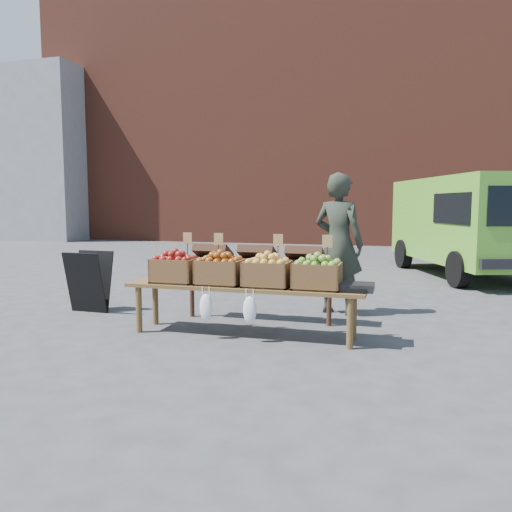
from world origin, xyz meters
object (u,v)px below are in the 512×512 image
(chalkboard_sign, at_px, (89,281))
(crate_russet_pears, at_px, (220,272))
(crate_golden_apples, at_px, (176,270))
(crate_green_apples, at_px, (317,276))
(delivery_van, at_px, (471,227))
(vendor, at_px, (339,244))
(crate_red_apples, at_px, (267,274))
(back_table, at_px, (258,280))
(weighing_scale, at_px, (357,287))
(display_bench, at_px, (244,310))

(chalkboard_sign, height_order, crate_russet_pears, crate_russet_pears)
(crate_golden_apples, xyz_separation_m, crate_green_apples, (1.65, 0.00, 0.00))
(crate_golden_apples, bearing_deg, delivery_van, 56.09)
(delivery_van, bearing_deg, chalkboard_sign, -155.93)
(vendor, bearing_deg, crate_red_apples, 86.78)
(delivery_van, height_order, crate_russet_pears, delivery_van)
(vendor, distance_m, chalkboard_sign, 3.43)
(back_table, height_order, crate_russet_pears, back_table)
(crate_red_apples, bearing_deg, chalkboard_sign, 167.51)
(vendor, relative_size, crate_golden_apples, 3.77)
(back_table, distance_m, weighing_scale, 1.48)
(delivery_van, xyz_separation_m, crate_green_apples, (-2.21, -5.75, -0.29))
(vendor, relative_size, crate_red_apples, 3.77)
(vendor, relative_size, display_bench, 0.70)
(delivery_van, distance_m, crate_red_apples, 6.39)
(chalkboard_sign, bearing_deg, crate_green_apples, -9.00)
(vendor, distance_m, back_table, 1.24)
(delivery_van, height_order, crate_red_apples, delivery_van)
(crate_green_apples, bearing_deg, crate_red_apples, 180.00)
(vendor, height_order, crate_russet_pears, vendor)
(crate_russet_pears, distance_m, crate_green_apples, 1.10)
(crate_green_apples, bearing_deg, delivery_van, 68.93)
(crate_russet_pears, height_order, crate_green_apples, same)
(back_table, bearing_deg, crate_red_apples, -66.45)
(delivery_van, xyz_separation_m, crate_golden_apples, (-3.86, -5.75, -0.29))
(back_table, relative_size, display_bench, 0.78)
(chalkboard_sign, xyz_separation_m, crate_golden_apples, (1.58, -0.59, 0.29))
(crate_russet_pears, bearing_deg, weighing_scale, 0.00)
(chalkboard_sign, xyz_separation_m, crate_red_apples, (2.68, -0.59, 0.29))
(vendor, bearing_deg, crate_russet_pears, 70.82)
(crate_green_apples, bearing_deg, chalkboard_sign, 169.58)
(delivery_van, relative_size, crate_russet_pears, 8.93)
(weighing_scale, bearing_deg, crate_green_apples, 180.00)
(crate_red_apples, distance_m, weighing_scale, 0.98)
(display_bench, distance_m, crate_red_apples, 0.51)
(crate_green_apples, height_order, weighing_scale, crate_green_apples)
(vendor, bearing_deg, crate_golden_apples, 59.71)
(vendor, relative_size, crate_green_apples, 3.77)
(vendor, relative_size, weighing_scale, 5.55)
(display_bench, bearing_deg, vendor, 58.76)
(delivery_van, relative_size, crate_green_apples, 8.93)
(back_table, bearing_deg, vendor, 38.37)
(delivery_van, relative_size, weighing_scale, 13.14)
(delivery_van, relative_size, display_bench, 1.65)
(crate_russet_pears, bearing_deg, crate_green_apples, 0.00)
(vendor, bearing_deg, back_table, 57.74)
(chalkboard_sign, xyz_separation_m, crate_green_apples, (3.23, -0.59, 0.29))
(back_table, height_order, weighing_scale, back_table)
(back_table, bearing_deg, crate_green_apples, -39.81)
(weighing_scale, bearing_deg, back_table, 150.81)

